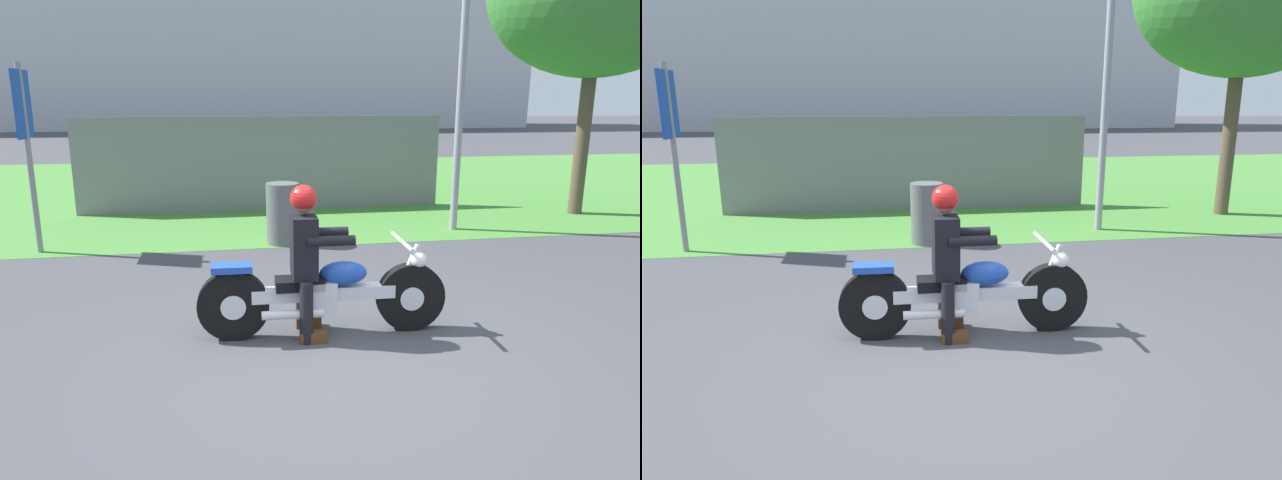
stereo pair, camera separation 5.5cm
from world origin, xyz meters
TOP-DOWN VIEW (x-y plane):
  - ground at (0.00, 0.00)m, footprint 120.00×120.00m
  - grass_verge at (0.00, 9.85)m, footprint 60.00×12.00m
  - stadium_facade at (-3.84, 39.30)m, footprint 50.38×8.00m
  - motorcycle_lead at (-0.00, 0.69)m, footprint 2.29×0.66m
  - rider_lead at (-0.17, 0.69)m, footprint 0.56×0.48m
  - streetlight_pole at (3.00, 4.59)m, footprint 0.96×0.20m
  - trash_can at (-0.02, 4.12)m, footprint 0.49×0.49m
  - sign_banner at (-3.48, 4.19)m, footprint 0.08×0.60m
  - fence_segment at (-0.10, 6.80)m, footprint 7.00×0.06m

SIDE VIEW (x-z plane):
  - ground at x=0.00m, z-range 0.00..0.00m
  - grass_verge at x=0.00m, z-range 0.00..0.01m
  - motorcycle_lead at x=0.00m, z-range -0.05..0.83m
  - trash_can at x=-0.02m, z-range 0.00..0.91m
  - rider_lead at x=-0.17m, z-range 0.12..1.52m
  - fence_segment at x=-0.10m, z-range 0.00..1.80m
  - sign_banner at x=-3.48m, z-range 0.42..3.02m
  - streetlight_pole at x=3.00m, z-range 0.71..6.17m
  - stadium_facade at x=-3.84m, z-range 0.00..12.66m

